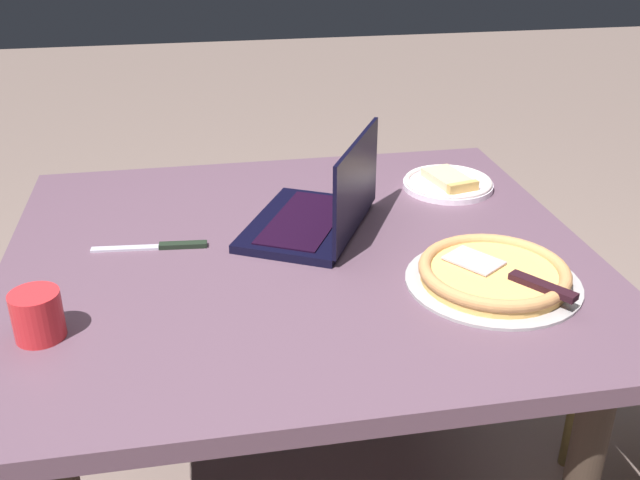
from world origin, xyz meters
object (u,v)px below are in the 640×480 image
(pizza_tray, at_px, (494,274))
(laptop, at_px, (321,212))
(pizza_plate, at_px, (448,183))
(table_knife, at_px, (162,246))
(drink_cup, at_px, (37,315))
(dining_table, at_px, (300,290))

(pizza_tray, bearing_deg, laptop, 134.06)
(pizza_plate, bearing_deg, pizza_tray, -99.02)
(table_knife, bearing_deg, drink_cup, -123.26)
(dining_table, distance_m, pizza_tray, 0.40)
(dining_table, height_order, drink_cup, drink_cup)
(laptop, xyz_separation_m, drink_cup, (-0.52, -0.31, -0.00))
(table_knife, relative_size, drink_cup, 2.84)
(dining_table, xyz_separation_m, pizza_tray, (0.33, -0.20, 0.11))
(table_knife, bearing_deg, laptop, 4.27)
(table_knife, xyz_separation_m, drink_cup, (-0.19, -0.29, 0.04))
(table_knife, distance_m, drink_cup, 0.35)
(pizza_plate, xyz_separation_m, pizza_tray, (-0.07, -0.46, 0.01))
(pizza_tray, relative_size, drink_cup, 3.95)
(laptop, xyz_separation_m, pizza_plate, (0.35, 0.18, -0.03))
(pizza_plate, height_order, drink_cup, drink_cup)
(pizza_tray, height_order, table_knife, pizza_tray)
(laptop, bearing_deg, dining_table, -125.53)
(dining_table, xyz_separation_m, drink_cup, (-0.46, -0.23, 0.14))
(dining_table, height_order, laptop, laptop)
(table_knife, bearing_deg, pizza_plate, 16.50)
(laptop, height_order, pizza_plate, laptop)
(laptop, distance_m, drink_cup, 0.61)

